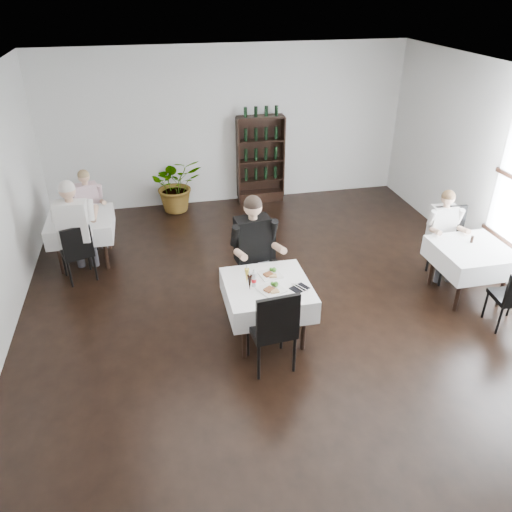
{
  "coord_description": "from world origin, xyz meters",
  "views": [
    {
      "loc": [
        -1.54,
        -4.96,
        4.05
      ],
      "look_at": [
        -0.4,
        0.2,
        1.06
      ],
      "focal_mm": 35.0,
      "sensor_mm": 36.0,
      "label": 1
    }
  ],
  "objects_px": {
    "wine_shelf": "(261,161)",
    "potted_tree": "(176,184)",
    "diner_main": "(255,247)",
    "main_table": "(267,294)"
  },
  "relations": [
    {
      "from": "main_table",
      "to": "potted_tree",
      "type": "xyz_separation_m",
      "value": [
        -0.79,
        4.2,
        -0.09
      ]
    },
    {
      "from": "potted_tree",
      "to": "diner_main",
      "type": "distance_m",
      "value": 3.66
    },
    {
      "from": "wine_shelf",
      "to": "potted_tree",
      "type": "bearing_deg",
      "value": -176.14
    },
    {
      "from": "wine_shelf",
      "to": "diner_main",
      "type": "relative_size",
      "value": 1.07
    },
    {
      "from": "main_table",
      "to": "wine_shelf",
      "type": "bearing_deg",
      "value": 78.22
    },
    {
      "from": "main_table",
      "to": "diner_main",
      "type": "xyz_separation_m",
      "value": [
        -0.02,
        0.65,
        0.33
      ]
    },
    {
      "from": "wine_shelf",
      "to": "main_table",
      "type": "height_order",
      "value": "wine_shelf"
    },
    {
      "from": "diner_main",
      "to": "wine_shelf",
      "type": "bearing_deg",
      "value": 75.99
    },
    {
      "from": "wine_shelf",
      "to": "potted_tree",
      "type": "relative_size",
      "value": 1.64
    },
    {
      "from": "main_table",
      "to": "diner_main",
      "type": "distance_m",
      "value": 0.73
    }
  ]
}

